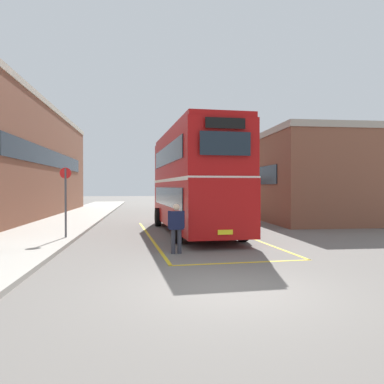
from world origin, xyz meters
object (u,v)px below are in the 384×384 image
object	(u,v)px
double_decker_bus	(193,179)
single_deck_bus	(206,192)
bus_stop_sign	(66,196)
pedestrian_boarding	(176,225)

from	to	relation	value
double_decker_bus	single_deck_bus	distance (m)	17.64
bus_stop_sign	pedestrian_boarding	bearing A→B (deg)	-39.99
pedestrian_boarding	bus_stop_sign	distance (m)	5.47
double_decker_bus	pedestrian_boarding	size ratio (longest dim) A/B	6.63
pedestrian_boarding	bus_stop_sign	bearing A→B (deg)	140.01
double_decker_bus	pedestrian_boarding	distance (m)	5.92
pedestrian_boarding	bus_stop_sign	size ratio (longest dim) A/B	0.58
bus_stop_sign	double_decker_bus	bearing A→B (deg)	21.21
pedestrian_boarding	bus_stop_sign	world-z (taller)	bus_stop_sign
double_decker_bus	single_deck_bus	xyz separation A→B (m)	(3.30, 17.31, -0.87)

